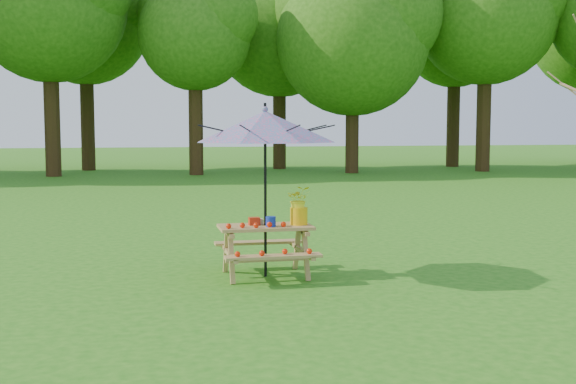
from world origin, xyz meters
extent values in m
plane|color=#246F15|center=(0.00, 0.00, 0.00)|extent=(120.00, 120.00, 0.00)
cube|color=#AD7F4E|center=(-0.63, 3.41, 0.65)|extent=(1.20, 0.62, 0.04)
cube|color=#AD7F4E|center=(-0.63, 2.86, 0.36)|extent=(1.20, 0.22, 0.04)
cube|color=#AD7F4E|center=(-0.63, 3.96, 0.36)|extent=(1.20, 0.22, 0.04)
cylinder|color=black|center=(-0.63, 3.41, 1.12)|extent=(0.04, 0.04, 2.25)
cone|color=#2085B7|center=(-0.63, 3.41, 1.95)|extent=(2.30, 2.30, 0.40)
sphere|color=#2085B7|center=(-0.63, 3.41, 2.17)|extent=(0.08, 0.08, 0.08)
cube|color=red|center=(-0.77, 3.48, 0.72)|extent=(0.14, 0.12, 0.10)
cylinder|color=#142FA9|center=(-0.58, 3.29, 0.74)|extent=(0.13, 0.13, 0.13)
cube|color=beige|center=(-0.71, 3.56, 0.71)|extent=(0.13, 0.13, 0.07)
cylinder|color=yellow|center=(-0.19, 3.38, 0.78)|extent=(0.23, 0.23, 0.23)
imported|color=#FEF328|center=(-0.19, 3.38, 1.01)|extent=(0.34, 0.30, 0.34)
camera|label=1|loc=(-2.30, -5.71, 1.97)|focal=45.00mm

